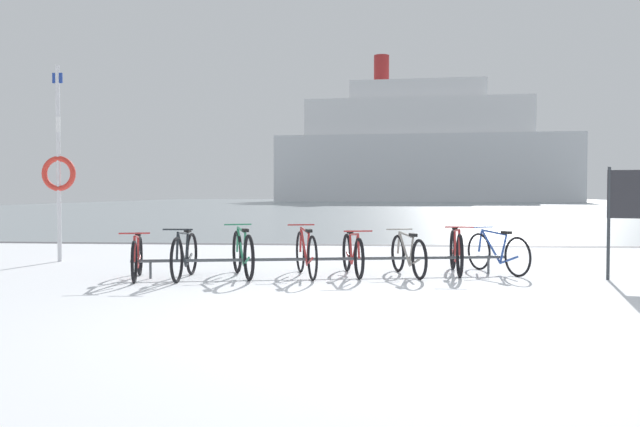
# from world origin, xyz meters

# --- Properties ---
(ground) EXTENTS (80.00, 132.00, 0.08)m
(ground) POSITION_xyz_m (0.00, 53.90, -0.04)
(ground) COLOR white
(bike_rack) EXTENTS (6.07, 1.32, 0.31)m
(bike_rack) POSITION_xyz_m (-0.82, 3.70, 0.27)
(bike_rack) COLOR #4C5156
(bike_rack) RESTS_ON ground
(bicycle_0) EXTENTS (0.58, 1.56, 0.76)m
(bicycle_0) POSITION_xyz_m (-3.73, 3.04, 0.35)
(bicycle_0) COLOR black
(bicycle_0) RESTS_ON ground
(bicycle_1) EXTENTS (0.46, 1.68, 0.82)m
(bicycle_1) POSITION_xyz_m (-3.00, 3.16, 0.37)
(bicycle_1) COLOR black
(bicycle_1) RESTS_ON ground
(bicycle_2) EXTENTS (0.75, 1.64, 0.84)m
(bicycle_2) POSITION_xyz_m (-2.13, 3.49, 0.38)
(bicycle_2) COLOR black
(bicycle_2) RESTS_ON ground
(bicycle_3) EXTENTS (0.64, 1.71, 0.83)m
(bicycle_3) POSITION_xyz_m (-1.12, 3.63, 0.38)
(bicycle_3) COLOR black
(bicycle_3) RESTS_ON ground
(bicycle_4) EXTENTS (0.56, 1.67, 0.77)m
(bicycle_4) POSITION_xyz_m (-0.37, 3.86, 0.35)
(bicycle_4) COLOR black
(bicycle_4) RESTS_ON ground
(bicycle_5) EXTENTS (0.63, 1.62, 0.75)m
(bicycle_5) POSITION_xyz_m (0.54, 3.87, 0.34)
(bicycle_5) COLOR black
(bicycle_5) RESTS_ON ground
(bicycle_6) EXTENTS (0.46, 1.80, 0.82)m
(bicycle_6) POSITION_xyz_m (1.37, 4.26, 0.37)
(bicycle_6) COLOR black
(bicycle_6) RESTS_ON ground
(bicycle_7) EXTENTS (0.82, 1.52, 0.77)m
(bicycle_7) POSITION_xyz_m (2.06, 4.34, 0.35)
(bicycle_7) COLOR black
(bicycle_7) RESTS_ON ground
(info_sign) EXTENTS (0.55, 0.15, 1.77)m
(info_sign) POSITION_xyz_m (3.88, 3.61, 1.18)
(info_sign) COLOR #33383D
(info_sign) RESTS_ON ground
(rescue_post) EXTENTS (0.70, 0.11, 3.87)m
(rescue_post) POSITION_xyz_m (-6.25, 5.47, 1.86)
(rescue_post) COLOR silver
(rescue_post) RESTS_ON ground
(ferry_ship) EXTENTS (43.21, 15.35, 21.50)m
(ferry_ship) POSITION_xyz_m (6.07, 90.01, 7.22)
(ferry_ship) COLOR silver
(ferry_ship) RESTS_ON ground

